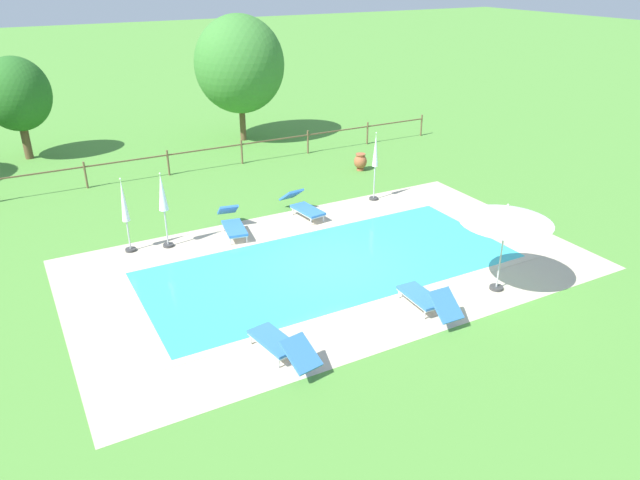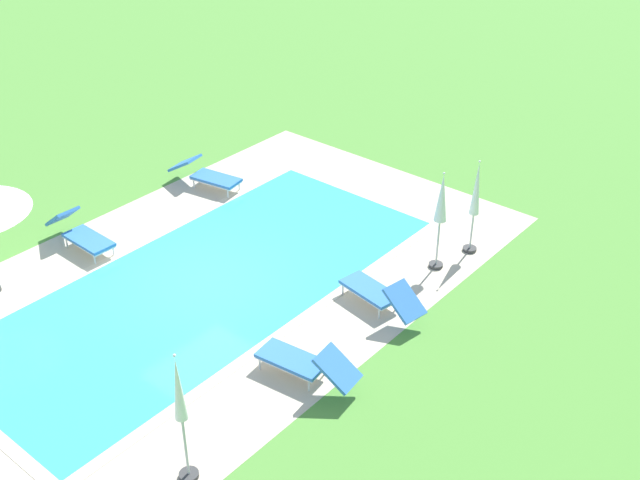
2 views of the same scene
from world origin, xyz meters
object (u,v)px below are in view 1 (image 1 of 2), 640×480
patio_umbrella_closed_row_mid_west (163,198)px  terracotta_urn_near_fence (360,161)px  patio_umbrella_open_foreground (507,214)px  patio_umbrella_closed_row_west (375,158)px  sun_lounger_north_mid (427,299)px  sun_lounger_north_near_steps (233,223)px  patio_umbrella_closed_row_centre (124,207)px  sun_lounger_north_far (303,206)px  sun_lounger_north_end (281,344)px  tree_far_west (16,94)px  tree_west_mid (239,64)px

patio_umbrella_closed_row_mid_west → terracotta_urn_near_fence: (9.06, 3.42, -1.21)m
patio_umbrella_open_foreground → patio_umbrella_closed_row_west: bearing=83.8°
sun_lounger_north_mid → terracotta_urn_near_fence: size_ratio=2.81×
sun_lounger_north_near_steps → patio_umbrella_closed_row_centre: 3.35m
patio_umbrella_closed_row_west → patio_umbrella_closed_row_mid_west: size_ratio=1.06×
sun_lounger_north_far → sun_lounger_north_end: 8.09m
patio_umbrella_closed_row_west → terracotta_urn_near_fence: bearing=66.2°
sun_lounger_north_near_steps → sun_lounger_north_far: size_ratio=1.01×
sun_lounger_north_mid → patio_umbrella_closed_row_west: bearing=66.4°
sun_lounger_north_mid → patio_umbrella_open_foreground: bearing=0.3°
sun_lounger_north_end → patio_umbrella_closed_row_west: size_ratio=0.84×
sun_lounger_north_end → patio_umbrella_closed_row_centre: size_ratio=0.92×
patio_umbrella_closed_row_west → patio_umbrella_closed_row_mid_west: (-7.69, -0.31, 0.02)m
terracotta_urn_near_fence → patio_umbrella_open_foreground: bearing=-101.9°
sun_lounger_north_mid → sun_lounger_north_far: bearing=88.9°
sun_lounger_north_mid → sun_lounger_north_far: (0.14, 6.97, -0.00)m
tree_far_west → sun_lounger_north_near_steps: bearing=-67.3°
sun_lounger_north_near_steps → sun_lounger_north_mid: bearing=-69.6°
sun_lounger_north_far → patio_umbrella_closed_row_west: 3.21m
patio_umbrella_closed_row_west → terracotta_urn_near_fence: patio_umbrella_closed_row_west is taller
sun_lounger_north_near_steps → patio_umbrella_open_foreground: size_ratio=0.86×
patio_umbrella_open_foreground → patio_umbrella_closed_row_west: patio_umbrella_closed_row_west is taller
sun_lounger_north_mid → sun_lounger_north_far: sun_lounger_north_mid is taller
sun_lounger_north_far → terracotta_urn_near_fence: size_ratio=2.89×
patio_umbrella_closed_row_mid_west → terracotta_urn_near_fence: 9.76m
patio_umbrella_closed_row_mid_west → tree_far_west: bearing=103.7°
patio_umbrella_closed_row_centre → tree_west_mid: size_ratio=0.40×
sun_lounger_north_far → patio_umbrella_open_foreground: (2.20, -6.96, 1.79)m
patio_umbrella_open_foreground → tree_far_west: (-9.81, 18.63, 0.65)m
sun_lounger_north_mid → patio_umbrella_closed_row_centre: patio_umbrella_closed_row_centre is taller
sun_lounger_north_mid → patio_umbrella_closed_row_west: (3.11, 7.10, 1.20)m
sun_lounger_north_end → patio_umbrella_closed_row_west: (7.08, 7.10, 1.22)m
sun_lounger_north_mid → patio_umbrella_closed_row_west: patio_umbrella_closed_row_west is taller
sun_lounger_north_mid → terracotta_urn_near_fence: bearing=66.3°
sun_lounger_north_mid → tree_far_west: size_ratio=0.46×
tree_west_mid → sun_lounger_north_near_steps: bearing=-113.7°
patio_umbrella_open_foreground → patio_umbrella_closed_row_centre: bearing=138.8°
terracotta_urn_near_fence → patio_umbrella_closed_row_west: bearing=-113.8°
patio_umbrella_closed_row_west → sun_lounger_north_near_steps: bearing=-176.3°
sun_lounger_north_end → patio_umbrella_closed_row_centre: 7.30m
sun_lounger_north_end → tree_far_west: size_ratio=0.48×
sun_lounger_north_near_steps → patio_umbrella_open_foreground: bearing=-54.3°
sun_lounger_north_near_steps → patio_umbrella_closed_row_west: patio_umbrella_closed_row_west is taller
sun_lounger_north_near_steps → patio_umbrella_closed_row_centre: size_ratio=0.90×
sun_lounger_north_near_steps → patio_umbrella_open_foreground: patio_umbrella_open_foreground is taller
sun_lounger_north_far → sun_lounger_north_near_steps: bearing=-174.8°
patio_umbrella_closed_row_mid_west → terracotta_urn_near_fence: bearing=20.7°
sun_lounger_north_near_steps → sun_lounger_north_end: 6.90m
patio_umbrella_closed_row_west → tree_west_mid: 10.08m
sun_lounger_north_mid → patio_umbrella_closed_row_centre: (-5.66, 7.02, 1.05)m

